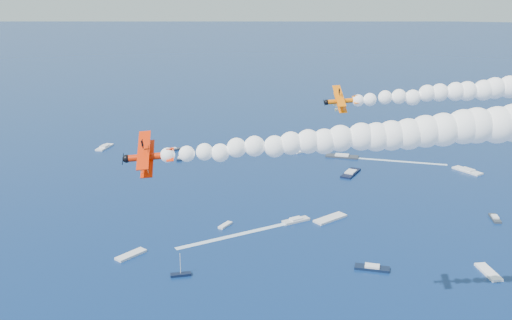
# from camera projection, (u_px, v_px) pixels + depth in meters

# --- Properties ---
(biplane_lead) EXTENTS (8.16, 9.63, 7.10)m
(biplane_lead) POSITION_uv_depth(u_px,v_px,m) (341.00, 101.00, 111.65)
(biplane_lead) COLOR orange
(biplane_trail) EXTENTS (10.01, 11.68, 8.83)m
(biplane_trail) POSITION_uv_depth(u_px,v_px,m) (149.00, 157.00, 89.21)
(biplane_trail) COLOR red
(smoke_trail_trail) EXTENTS (70.55, 41.61, 11.85)m
(smoke_trail_trail) POSITION_uv_depth(u_px,v_px,m) (377.00, 136.00, 90.52)
(smoke_trail_trail) COLOR white
(spectator_boats) EXTENTS (225.22, 186.39, 0.70)m
(spectator_boats) POSITION_uv_depth(u_px,v_px,m) (332.00, 206.00, 211.30)
(spectator_boats) COLOR silver
(spectator_boats) RESTS_ON ground
(boat_wakes) EXTENTS (86.58, 106.00, 0.04)m
(boat_wakes) POSITION_uv_depth(u_px,v_px,m) (331.00, 193.00, 224.92)
(boat_wakes) COLOR white
(boat_wakes) RESTS_ON ground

